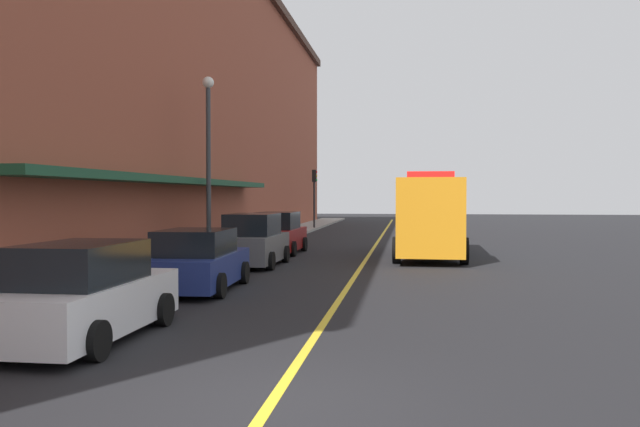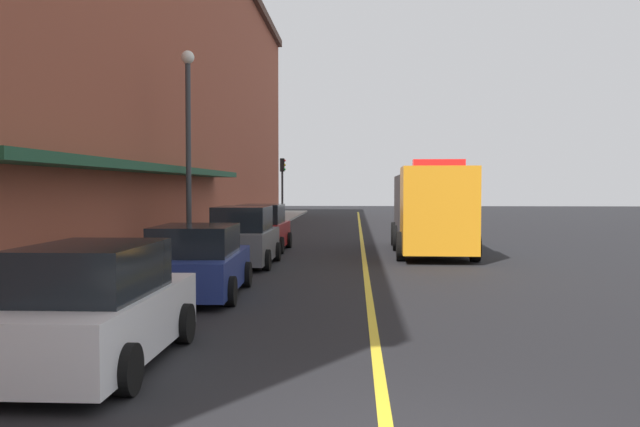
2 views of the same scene
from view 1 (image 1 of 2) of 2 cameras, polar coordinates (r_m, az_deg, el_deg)
The scene contains 13 objects.
ground_plane at distance 32.78m, azimuth 4.92°, elevation -2.85°, with size 112.00×112.00×0.00m, color black.
sidewalk_left at distance 33.67m, azimuth -5.69°, elevation -2.60°, with size 2.40×70.00×0.15m, color gray.
lane_center_stripe at distance 32.78m, azimuth 4.92°, elevation -2.84°, with size 0.16×70.00×0.01m, color gold.
brick_building_left at distance 35.38m, azimuth -17.43°, elevation 10.38°, with size 12.81×64.00×15.95m.
parked_car_0 at distance 12.07m, azimuth -20.08°, elevation -6.78°, with size 1.97×4.40×1.73m.
parked_car_1 at distance 17.60m, azimuth -10.83°, elevation -4.21°, with size 2.25×4.45×1.64m.
parked_car_2 at distance 23.33m, azimuth -5.91°, elevation -2.50°, with size 2.05×4.21×1.89m.
parked_car_3 at distance 28.18m, azimuth -3.69°, elevation -1.85°, with size 2.05×4.16×1.83m.
utility_truck at distance 27.22m, azimuth 9.69°, elevation -0.33°, with size 2.95×8.76×3.43m.
parking_meter_0 at distance 25.86m, azimuth -7.91°, elevation -1.70°, with size 0.14×0.18×1.33m.
parking_meter_1 at distance 28.43m, azimuth -6.45°, elevation -1.40°, with size 0.14×0.18×1.33m.
street_lamp_left at distance 25.14m, azimuth -9.86°, elevation 5.81°, with size 0.44×0.44×6.94m.
traffic_light_near at distance 47.89m, azimuth -0.50°, elevation 2.34°, with size 0.38×0.36×4.30m.
Camera 1 is at (1.66, -7.64, 2.55)m, focal length 36.13 mm.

